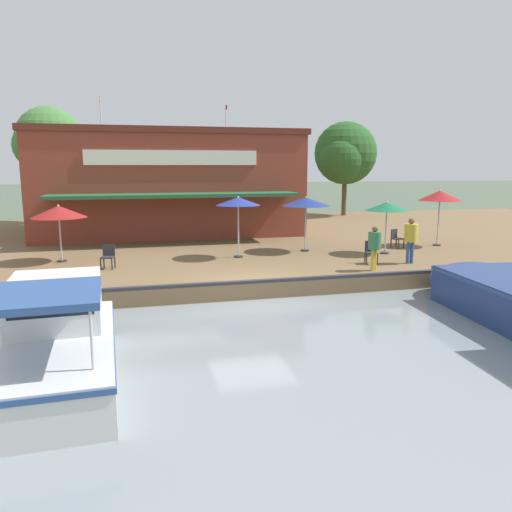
# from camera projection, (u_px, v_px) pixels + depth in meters

# --- Properties ---
(ground_plane) EXTENTS (220.00, 220.00, 0.00)m
(ground_plane) POSITION_uv_depth(u_px,v_px,m) (251.00, 302.00, 15.80)
(ground_plane) COLOR #4C5B47
(quay_deck) EXTENTS (22.00, 56.00, 0.60)m
(quay_deck) POSITION_uv_depth(u_px,v_px,m) (202.00, 242.00, 26.25)
(quay_deck) COLOR brown
(quay_deck) RESTS_ON ground
(quay_edge_fender) EXTENTS (0.20, 50.40, 0.10)m
(quay_edge_fender) POSITION_uv_depth(u_px,v_px,m) (250.00, 282.00, 15.78)
(quay_edge_fender) COLOR #2D2D33
(quay_edge_fender) RESTS_ON quay_deck
(waterfront_restaurant) EXTENTS (10.48, 13.91, 7.30)m
(waterfront_restaurant) POSITION_uv_depth(u_px,v_px,m) (167.00, 182.00, 28.12)
(waterfront_restaurant) COLOR brown
(waterfront_restaurant) RESTS_ON quay_deck
(patio_umbrella_mid_patio_left) EXTENTS (2.07, 2.07, 2.21)m
(patio_umbrella_mid_patio_left) POSITION_uv_depth(u_px,v_px,m) (59.00, 212.00, 18.97)
(patio_umbrella_mid_patio_left) COLOR #B7B7B7
(patio_umbrella_mid_patio_left) RESTS_ON quay_deck
(patio_umbrella_mid_patio_right) EXTENTS (1.77, 1.77, 2.47)m
(patio_umbrella_mid_patio_right) POSITION_uv_depth(u_px,v_px,m) (238.00, 202.00, 19.84)
(patio_umbrella_mid_patio_right) COLOR #B7B7B7
(patio_umbrella_mid_patio_right) RESTS_ON quay_deck
(patio_umbrella_by_entrance) EXTENTS (1.79, 1.79, 2.21)m
(patio_umbrella_by_entrance) POSITION_uv_depth(u_px,v_px,m) (387.00, 207.00, 20.75)
(patio_umbrella_by_entrance) COLOR #B7B7B7
(patio_umbrella_by_entrance) RESTS_ON quay_deck
(patio_umbrella_back_row) EXTENTS (2.04, 2.04, 2.37)m
(patio_umbrella_back_row) POSITION_uv_depth(u_px,v_px,m) (306.00, 202.00, 21.35)
(patio_umbrella_back_row) COLOR #B7B7B7
(patio_umbrella_back_row) RESTS_ON quay_deck
(patio_umbrella_near_quay_edge) EXTENTS (1.92, 1.92, 2.59)m
(patio_umbrella_near_quay_edge) POSITION_uv_depth(u_px,v_px,m) (440.00, 196.00, 22.82)
(patio_umbrella_near_quay_edge) COLOR #B7B7B7
(patio_umbrella_near_quay_edge) RESTS_ON quay_deck
(cafe_chair_mid_patio) EXTENTS (0.55, 0.55, 0.85)m
(cafe_chair_mid_patio) POSITION_uv_depth(u_px,v_px,m) (371.00, 251.00, 18.90)
(cafe_chair_mid_patio) COLOR #2D2D33
(cafe_chair_mid_patio) RESTS_ON quay_deck
(cafe_chair_under_first_umbrella) EXTENTS (0.53, 0.53, 0.85)m
(cafe_chair_under_first_umbrella) POSITION_uv_depth(u_px,v_px,m) (108.00, 255.00, 18.00)
(cafe_chair_under_first_umbrella) COLOR #2D2D33
(cafe_chair_under_first_umbrella) RESTS_ON quay_deck
(cafe_chair_beside_entrance) EXTENTS (0.59, 0.59, 0.85)m
(cafe_chair_beside_entrance) POSITION_uv_depth(u_px,v_px,m) (396.00, 237.00, 22.48)
(cafe_chair_beside_entrance) COLOR #2D2D33
(cafe_chair_beside_entrance) RESTS_ON quay_deck
(person_mid_patio) EXTENTS (0.49, 0.49, 1.73)m
(person_mid_patio) POSITION_uv_depth(u_px,v_px,m) (411.00, 235.00, 18.81)
(person_mid_patio) COLOR #2D5193
(person_mid_patio) RESTS_ON quay_deck
(person_near_entrance) EXTENTS (0.45, 0.45, 1.59)m
(person_near_entrance) POSITION_uv_depth(u_px,v_px,m) (375.00, 243.00, 17.53)
(person_near_entrance) COLOR gold
(person_near_entrance) RESTS_ON quay_deck
(motorboat_outer_channel) EXTENTS (6.04, 2.47, 2.13)m
(motorboat_outer_channel) POSITION_uv_depth(u_px,v_px,m) (57.00, 339.00, 10.21)
(motorboat_outer_channel) COLOR silver
(motorboat_outer_channel) RESTS_ON river_water
(tree_upstream_bank) EXTENTS (4.79, 4.56, 6.84)m
(tree_upstream_bank) POSITION_uv_depth(u_px,v_px,m) (345.00, 155.00, 36.37)
(tree_upstream_bank) COLOR brown
(tree_upstream_bank) RESTS_ON quay_deck
(tree_downstream_bank) EXTENTS (4.29, 4.09, 7.32)m
(tree_downstream_bank) POSITION_uv_depth(u_px,v_px,m) (46.00, 141.00, 31.07)
(tree_downstream_bank) COLOR brown
(tree_downstream_bank) RESTS_ON quay_deck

